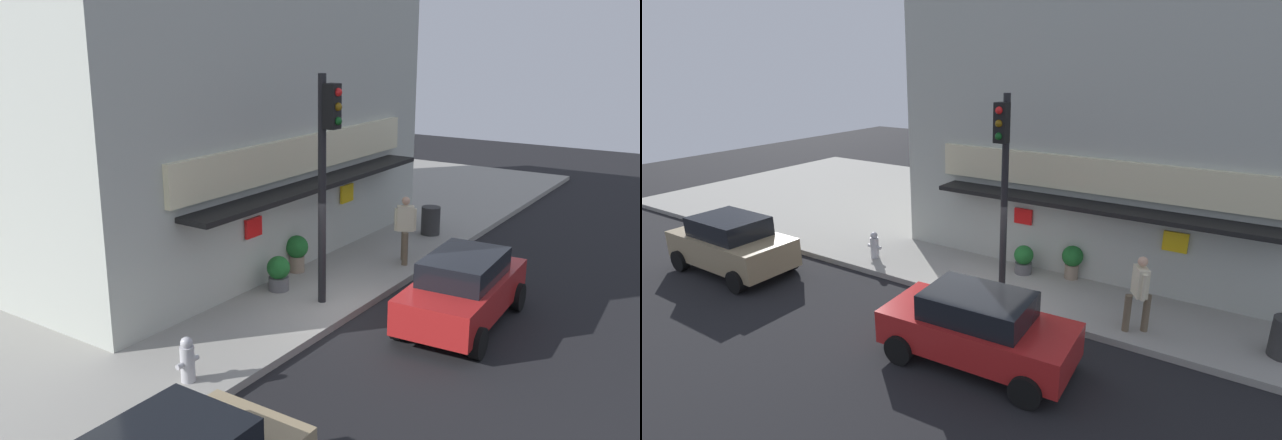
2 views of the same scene
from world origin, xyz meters
TOP-DOWN VIEW (x-y plane):
  - ground_plane at (0.00, 0.00)m, footprint 53.88×53.88m
  - sidewalk at (0.00, 6.15)m, footprint 35.92×12.30m
  - corner_building at (1.97, 7.64)m, footprint 12.62×10.72m
  - traffic_light at (0.09, 0.80)m, footprint 0.32×0.58m
  - fire_hydrant at (-4.30, 0.79)m, footprint 0.50×0.26m
  - trash_can at (6.48, 1.20)m, footprint 0.58×0.58m
  - pedestrian at (3.64, 0.63)m, footprint 0.58×0.56m
  - potted_plant_by_doorway at (0.13, 2.18)m, footprint 0.56×0.56m
  - potted_plant_by_window at (1.43, 2.58)m, footprint 0.59×0.59m
  - parked_car_red at (1.07, -2.09)m, footprint 4.08×2.06m

SIDE VIEW (x-z plane):
  - ground_plane at x=0.00m, z-range 0.00..0.00m
  - sidewalk at x=0.00m, z-range 0.00..0.17m
  - fire_hydrant at x=-4.30m, z-range 0.15..1.00m
  - trash_can at x=6.48m, z-range 0.17..1.03m
  - potted_plant_by_doorway at x=0.13m, z-range 0.18..1.02m
  - potted_plant_by_window at x=1.43m, z-range 0.25..1.21m
  - parked_car_red at x=1.07m, z-range 0.02..1.60m
  - pedestrian at x=3.64m, z-range 0.27..2.08m
  - traffic_light at x=0.09m, z-range 0.89..6.02m
  - corner_building at x=1.97m, z-range 0.16..8.96m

